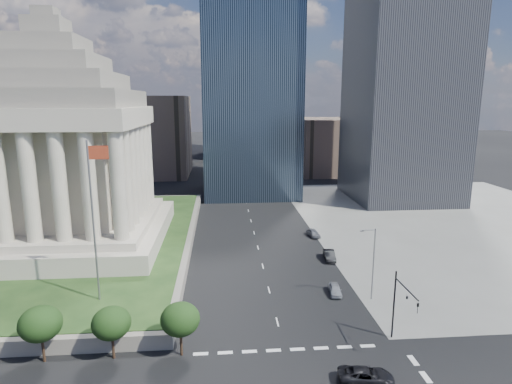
{
  "coord_description": "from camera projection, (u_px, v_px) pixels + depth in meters",
  "views": [
    {
      "loc": [
        -6.51,
        -27.12,
        26.3
      ],
      "look_at": [
        -2.47,
        21.61,
        15.87
      ],
      "focal_mm": 30.0,
      "sensor_mm": 36.0,
      "label": 1
    }
  ],
  "objects": [
    {
      "name": "building_filler_nw",
      "position": [
        155.0,
        136.0,
        153.81
      ],
      "size": [
        24.0,
        30.0,
        28.0
      ],
      "primitive_type": "cube",
      "color": "brown",
      "rests_on": "ground"
    },
    {
      "name": "ground",
      "position": [
        243.0,
        189.0,
        129.91
      ],
      "size": [
        500.0,
        500.0,
        0.0
      ],
      "primitive_type": "plane",
      "color": "black",
      "rests_on": "ground"
    },
    {
      "name": "plaza_terrace",
      "position": [
        9.0,
        244.0,
        77.36
      ],
      "size": [
        66.0,
        70.0,
        1.8
      ],
      "primitive_type": "cube",
      "color": "slate",
      "rests_on": "ground"
    },
    {
      "name": "sidewalk_ne",
      "position": [
        459.0,
        222.0,
        94.64
      ],
      "size": [
        68.0,
        90.0,
        0.03
      ],
      "primitive_type": "cube",
      "color": "slate",
      "rests_on": "ground"
    },
    {
      "name": "parked_sedan_near",
      "position": [
        335.0,
        290.0,
        59.27
      ],
      "size": [
        2.08,
        4.13,
        1.35
      ],
      "primitive_type": "imported",
      "rotation": [
        0.0,
        0.0,
        -0.13
      ],
      "color": "#9FA2A8",
      "rests_on": "ground"
    },
    {
      "name": "parked_sedan_mid",
      "position": [
        329.0,
        255.0,
        72.12
      ],
      "size": [
        2.13,
        4.92,
        1.57
      ],
      "primitive_type": "imported",
      "rotation": [
        0.0,
        0.0,
        -0.1
      ],
      "color": "black",
      "rests_on": "ground"
    },
    {
      "name": "pickup_truck",
      "position": [
        366.0,
        376.0,
        40.57
      ],
      "size": [
        3.23,
        5.61,
        1.47
      ],
      "primitive_type": "imported",
      "rotation": [
        0.0,
        0.0,
        1.42
      ],
      "color": "black",
      "rests_on": "ground"
    },
    {
      "name": "street_lamp_north",
      "position": [
        372.0,
        260.0,
        56.71
      ],
      "size": [
        2.13,
        0.22,
        10.0
      ],
      "color": "slate",
      "rests_on": "ground"
    },
    {
      "name": "parked_sedan_far",
      "position": [
        313.0,
        233.0,
        84.5
      ],
      "size": [
        4.54,
        2.43,
        1.47
      ],
      "primitive_type": "imported",
      "rotation": [
        0.0,
        0.0,
        0.17
      ],
      "color": "slate",
      "rests_on": "ground"
    },
    {
      "name": "midrise_glass",
      "position": [
        250.0,
        87.0,
        118.94
      ],
      "size": [
        26.0,
        26.0,
        60.0
      ],
      "primitive_type": "cube",
      "color": "black",
      "rests_on": "ground"
    },
    {
      "name": "war_memorial",
      "position": [
        57.0,
        131.0,
        72.02
      ],
      "size": [
        34.0,
        34.0,
        39.0
      ],
      "primitive_type": null,
      "color": "#A39B88",
      "rests_on": "plaza_lawn"
    },
    {
      "name": "highrise_ne",
      "position": [
        410.0,
        5.0,
        108.26
      ],
      "size": [
        26.0,
        28.0,
        100.0
      ],
      "primitive_type": "cube",
      "color": "black",
      "rests_on": "ground"
    },
    {
      "name": "flagpole",
      "position": [
        94.0,
        213.0,
        51.34
      ],
      "size": [
        2.52,
        0.24,
        20.0
      ],
      "color": "slate",
      "rests_on": "plaza_lawn"
    },
    {
      "name": "traffic_signal_ne",
      "position": [
        401.0,
        302.0,
        45.71
      ],
      "size": [
        0.3,
        5.74,
        8.0
      ],
      "color": "black",
      "rests_on": "ground"
    },
    {
      "name": "building_filler_ne",
      "position": [
        324.0,
        146.0,
        159.65
      ],
      "size": [
        20.0,
        30.0,
        20.0
      ],
      "primitive_type": "cube",
      "color": "brown",
      "rests_on": "ground"
    },
    {
      "name": "plaza_lawn",
      "position": [
        9.0,
        239.0,
        77.16
      ],
      "size": [
        64.0,
        68.0,
        0.1
      ],
      "primitive_type": "cube",
      "color": "#1B3515",
      "rests_on": "plaza_terrace"
    }
  ]
}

